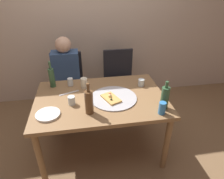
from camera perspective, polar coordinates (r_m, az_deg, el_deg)
name	(u,v)px	position (r m, az deg, el deg)	size (l,w,h in m)	color
ground_plane	(102,146)	(2.57, -2.83, -15.96)	(8.00, 8.00, 0.00)	brown
back_wall	(89,18)	(3.16, -6.55, 19.83)	(6.00, 0.10, 2.60)	#BCA893
dining_table	(101,103)	(2.16, -3.25, -4.01)	(1.37, 0.93, 0.72)	olive
pizza_tray	(114,98)	(2.09, 0.45, -2.39)	(0.49, 0.49, 0.01)	#ADADB2
pizza_slice_last	(111,98)	(2.06, -0.35, -2.46)	(0.21, 0.25, 0.05)	tan
wine_bottle	(52,77)	(2.36, -16.89, 3.38)	(0.06, 0.06, 0.31)	#2D5133
beer_bottle	(165,98)	(1.95, 14.92, -2.23)	(0.08, 0.08, 0.29)	#2D5133
water_bottle	(89,102)	(1.83, -6.61, -3.50)	(0.08, 0.08, 0.31)	brown
tumbler_near	(84,83)	(2.29, -8.01, 1.86)	(0.07, 0.07, 0.12)	beige
tumbler_far	(141,82)	(2.34, 8.38, 2.01)	(0.07, 0.07, 0.08)	silver
wine_glass	(70,82)	(2.37, -11.89, 2.15)	(0.06, 0.06, 0.09)	silver
short_glass	(72,100)	(2.02, -11.52, -3.09)	(0.07, 0.07, 0.09)	silver
soda_can	(162,108)	(1.90, 14.20, -5.20)	(0.07, 0.07, 0.12)	#337AC1
plate_stack	(48,114)	(1.94, -17.91, -6.80)	(0.23, 0.23, 0.02)	white
table_knife	(69,93)	(2.23, -12.19, -0.98)	(0.22, 0.02, 0.01)	#B7B7BC
chair_left	(68,80)	(2.97, -12.52, 2.54)	(0.44, 0.44, 0.90)	black
chair_right	(119,77)	(3.01, 2.08, 3.69)	(0.44, 0.44, 0.90)	black
guest_in_sweater	(67,77)	(2.78, -12.88, 3.47)	(0.36, 0.56, 1.17)	navy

